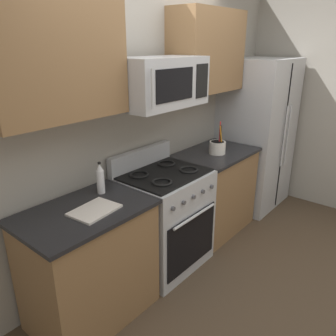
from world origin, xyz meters
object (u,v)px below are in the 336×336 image
Objects in this scene: refrigerator at (256,135)px; bottle_vinegar at (100,179)px; microwave at (161,82)px; cutting_board at (95,210)px; utensil_crock at (217,147)px; range_oven at (164,218)px.

bottle_vinegar is (-2.36, 0.14, 0.11)m from refrigerator.
bottle_vinegar is at bearing 176.56° from refrigerator.
cutting_board is (-0.83, -0.10, -0.78)m from microwave.
microwave reaches higher than bottle_vinegar.
utensil_crock is (0.81, -0.07, -0.72)m from microwave.
range_oven is 3.40× the size of cutting_board.
utensil_crock is 1.42m from bottle_vinegar.
microwave is 0.91m from bottle_vinegar.
range_oven is 0.82m from bottle_vinegar.
range_oven is at bearing 179.44° from refrigerator.
range_oven is at bearing 5.19° from cutting_board.
cutting_board is at bearing -172.95° from microwave.
microwave reaches higher than refrigerator.
range_oven is 4.34× the size of bottle_vinegar.
refrigerator is 2.32× the size of microwave.
range_oven is 0.60× the size of refrigerator.
refrigerator reaches higher than range_oven.
cutting_board is at bearing -178.72° from refrigerator.
bottle_vinegar reaches higher than cutting_board.
refrigerator is (1.76, -0.02, 0.44)m from range_oven.
utensil_crock is 1.07× the size of cutting_board.
refrigerator is 7.28× the size of bottle_vinegar.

